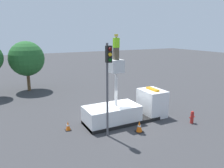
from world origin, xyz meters
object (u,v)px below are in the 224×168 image
object	(u,v)px
traffic_cone_rear	(68,126)
traffic_cone_curbside	(139,127)
bucket_truck	(127,110)
traffic_light_pole	(108,73)
fire_hydrant	(192,117)
worker	(116,47)
tree_left_bg	(27,59)

from	to	relation	value
traffic_cone_rear	traffic_cone_curbside	world-z (taller)	traffic_cone_curbside
bucket_truck	traffic_light_pole	size ratio (longest dim) A/B	1.09
bucket_truck	traffic_cone_curbside	xyz separation A→B (m)	(-0.29, -2.08, -0.49)
bucket_truck	fire_hydrant	size ratio (longest dim) A/B	6.83
worker	tree_left_bg	world-z (taller)	worker
bucket_truck	traffic_cone_rear	distance (m)	4.57
bucket_truck	traffic_cone_rear	xyz separation A→B (m)	(-4.53, 0.36, -0.55)
worker	traffic_light_pole	world-z (taller)	worker
bucket_truck	traffic_cone_curbside	size ratio (longest dim) A/B	8.32
fire_hydrant	traffic_cone_rear	bearing A→B (deg)	160.45
bucket_truck	tree_left_bg	size ratio (longest dim) A/B	1.14
fire_hydrant	traffic_cone_rear	xyz separation A→B (m)	(-8.53, 3.03, -0.15)
traffic_cone_rear	tree_left_bg	distance (m)	13.02
tree_left_bg	traffic_cone_curbside	bearing A→B (deg)	-70.77
traffic_cone_curbside	fire_hydrant	bearing A→B (deg)	-7.82
traffic_cone_rear	tree_left_bg	xyz separation A→B (m)	(-0.99, 12.53, 3.40)
bucket_truck	traffic_light_pole	distance (m)	4.51
bucket_truck	traffic_cone_curbside	world-z (taller)	bucket_truck
bucket_truck	traffic_cone_rear	bearing A→B (deg)	175.46
traffic_light_pole	fire_hydrant	xyz separation A→B (m)	(6.47, -0.91, -3.74)
traffic_cone_rear	traffic_light_pole	bearing A→B (deg)	-45.87
bucket_truck	traffic_cone_rear	size ratio (longest dim) A/B	9.86
traffic_cone_rear	tree_left_bg	size ratio (longest dim) A/B	0.12
traffic_cone_rear	tree_left_bg	world-z (taller)	tree_left_bg
worker	traffic_light_pole	xyz separation A→B (m)	(-1.49, -1.76, -1.39)
worker	traffic_light_pole	size ratio (longest dim) A/B	0.29
worker	fire_hydrant	size ratio (longest dim) A/B	1.83
worker	traffic_cone_rear	bearing A→B (deg)	174.22
traffic_light_pole	fire_hydrant	world-z (taller)	traffic_light_pole
fire_hydrant	tree_left_bg	size ratio (longest dim) A/B	0.17
bucket_truck	traffic_cone_rear	world-z (taller)	bucket_truck
worker	traffic_cone_curbside	bearing A→B (deg)	-71.87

